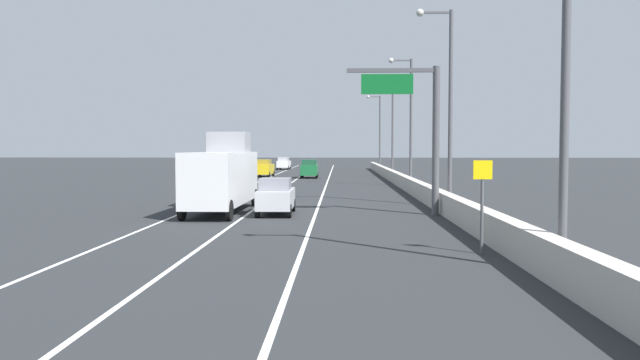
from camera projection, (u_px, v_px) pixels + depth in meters
The scene contains 17 objects.
ground_plane at pixel (315, 179), 68.91m from camera, with size 320.00×320.00×0.00m, color #26282B.
lane_stripe_left at pixel (254, 183), 60.10m from camera, with size 0.16×130.00×0.00m, color silver.
lane_stripe_center at pixel (290, 183), 59.99m from camera, with size 0.16×130.00×0.00m, color silver.
lane_stripe_right at pixel (327, 184), 59.88m from camera, with size 0.16×130.00×0.00m, color silver.
jersey_barrier_right at pixel (415, 188), 44.67m from camera, with size 0.60×120.00×1.10m, color #B2ADA3.
overhead_sign_gantry at pixel (421, 122), 31.28m from camera, with size 4.68×0.36×7.50m.
speed_advisory_sign at pixel (482, 199), 19.83m from camera, with size 0.60×0.11×3.00m.
lamp_post_right_near at pixel (558, 32), 16.48m from camera, with size 2.14×0.44×11.39m.
lamp_post_right_second at pixel (447, 95), 35.88m from camera, with size 2.14×0.44×11.39m.
lamp_post_right_third at pixel (408, 114), 55.29m from camera, with size 2.14×0.44×11.39m.
lamp_post_right_fourth at pixel (391, 123), 74.69m from camera, with size 2.14×0.44×11.39m.
lamp_post_right_fifth at pixel (378, 128), 94.11m from camera, with size 2.14×0.44×11.39m.
car_green_0 at pixel (309, 169), 71.02m from camera, with size 1.93×4.10×2.11m.
car_silver_1 at pixel (276, 196), 31.70m from camera, with size 1.81×4.05×1.88m.
car_yellow_2 at pixel (264, 168), 74.08m from camera, with size 2.02×4.78×2.08m.
car_white_3 at pixel (284, 163), 99.77m from camera, with size 2.03×4.28×1.98m.
box_truck at pixel (223, 175), 32.80m from camera, with size 2.60×9.00×4.28m.
Camera 1 is at (2.74, -4.78, 3.38)m, focal length 34.95 mm.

